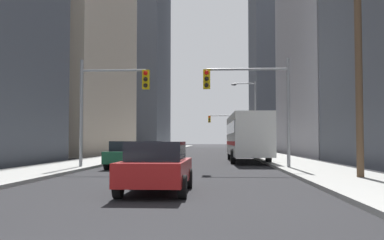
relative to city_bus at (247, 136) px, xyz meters
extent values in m
cube|color=#9E9E99|center=(-10.98, 20.77, -1.85)|extent=(3.80, 160.00, 0.15)
cube|color=#9E9E99|center=(2.85, 20.77, -1.85)|extent=(3.80, 160.00, 0.15)
cube|color=silver|center=(0.00, -0.01, 0.02)|extent=(2.74, 11.55, 2.90)
cube|color=black|center=(-1.26, -0.01, 0.54)|extent=(0.24, 10.58, 0.80)
cube|color=red|center=(-1.26, -0.01, -0.56)|extent=(0.23, 10.58, 0.28)
cylinder|color=black|center=(-1.17, 4.02, -1.43)|extent=(0.32, 1.00, 1.00)
cylinder|color=black|center=(1.18, 4.02, -1.43)|extent=(0.32, 1.00, 1.00)
cylinder|color=black|center=(-1.17, -3.23, -1.43)|extent=(0.32, 1.00, 1.00)
cylinder|color=black|center=(1.18, -3.23, -1.43)|extent=(0.32, 1.00, 1.00)
cube|color=maroon|center=(-4.08, -19.97, -1.28)|extent=(1.85, 4.22, 0.65)
cube|color=black|center=(-4.08, -20.12, -0.68)|extent=(1.61, 1.92, 0.55)
cylinder|color=black|center=(-4.94, -18.63, -1.61)|extent=(0.22, 0.64, 0.64)
cylinder|color=black|center=(-3.21, -18.63, -1.61)|extent=(0.22, 0.64, 0.64)
cylinder|color=black|center=(-4.94, -21.32, -1.61)|extent=(0.22, 0.64, 0.64)
cylinder|color=black|center=(-3.21, -21.32, -1.61)|extent=(0.22, 0.64, 0.64)
cube|color=#195938|center=(-7.30, -8.14, -1.28)|extent=(1.93, 4.25, 0.65)
cube|color=black|center=(-7.30, -8.29, -0.68)|extent=(1.64, 1.95, 0.55)
cylinder|color=black|center=(-8.17, -6.80, -1.61)|extent=(0.22, 0.64, 0.64)
cylinder|color=black|center=(-6.44, -6.80, -1.61)|extent=(0.22, 0.64, 0.64)
cylinder|color=black|center=(-8.17, -9.48, -1.61)|extent=(0.22, 0.64, 0.64)
cylinder|color=black|center=(-6.44, -9.48, -1.61)|extent=(0.22, 0.64, 0.64)
cube|color=navy|center=(-7.47, 4.27, -1.28)|extent=(1.93, 4.25, 0.65)
cube|color=black|center=(-7.47, 4.12, -0.68)|extent=(1.64, 1.95, 0.55)
cylinder|color=black|center=(-8.34, 5.61, -1.61)|extent=(0.22, 0.64, 0.64)
cylinder|color=black|center=(-6.61, 5.61, -1.61)|extent=(0.22, 0.64, 0.64)
cylinder|color=black|center=(-8.34, 2.92, -1.61)|extent=(0.22, 0.64, 0.64)
cylinder|color=black|center=(-6.61, 2.92, -1.61)|extent=(0.22, 0.64, 0.64)
cylinder|color=gray|center=(-9.68, -9.15, 1.07)|extent=(0.18, 0.18, 6.00)
cylinder|color=gray|center=(-7.90, -9.15, 3.47)|extent=(3.56, 0.12, 0.12)
cube|color=gold|center=(-6.12, -9.15, 2.95)|extent=(0.38, 0.30, 1.05)
sphere|color=red|center=(-6.12, -9.32, 3.29)|extent=(0.24, 0.24, 0.24)
sphere|color=black|center=(-6.12, -9.32, 2.95)|extent=(0.24, 0.24, 0.24)
sphere|color=black|center=(-6.12, -9.32, 2.61)|extent=(0.24, 0.24, 0.24)
cylinder|color=gray|center=(1.55, -9.15, 1.07)|extent=(0.18, 0.18, 6.00)
cylinder|color=gray|center=(-0.63, -9.15, 3.47)|extent=(4.36, 0.12, 0.12)
cube|color=gold|center=(-2.81, -9.15, 2.95)|extent=(0.38, 0.30, 1.05)
sphere|color=red|center=(-2.81, -9.32, 3.29)|extent=(0.24, 0.24, 0.24)
sphere|color=black|center=(-2.81, -9.32, 2.95)|extent=(0.24, 0.24, 0.24)
sphere|color=black|center=(-2.81, -9.32, 2.61)|extent=(0.24, 0.24, 0.24)
cylinder|color=gray|center=(1.55, 35.58, 1.07)|extent=(0.18, 0.18, 6.00)
cylinder|color=gray|center=(-0.86, 35.58, 3.47)|extent=(4.83, 0.12, 0.12)
cube|color=gold|center=(-3.28, 35.58, 2.95)|extent=(0.38, 0.30, 1.05)
sphere|color=red|center=(-3.28, 35.41, 3.29)|extent=(0.24, 0.24, 0.24)
sphere|color=black|center=(-3.28, 35.41, 2.95)|extent=(0.24, 0.24, 0.24)
sphere|color=black|center=(-3.28, 35.41, 2.61)|extent=(0.24, 0.24, 0.24)
cylinder|color=brown|center=(3.23, -15.66, 2.92)|extent=(0.28, 0.28, 9.69)
cylinder|color=gray|center=(1.65, 11.76, 1.82)|extent=(0.16, 0.16, 7.50)
cylinder|color=gray|center=(0.59, 11.76, 5.37)|extent=(2.12, 0.10, 0.10)
ellipsoid|color=#4C4C51|center=(-0.47, 11.76, 5.27)|extent=(0.56, 0.32, 0.20)
cube|color=#B7A893|center=(-25.31, 18.53, 15.42)|extent=(22.77, 26.29, 34.70)
cube|color=#4C515B|center=(13.92, 59.62, 26.94)|extent=(17.28, 20.06, 57.74)
camera|label=1|loc=(-2.33, -33.23, -0.38)|focal=41.88mm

